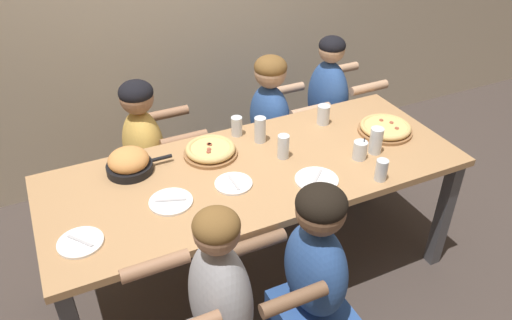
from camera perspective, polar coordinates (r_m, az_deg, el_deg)
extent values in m
plane|color=#423833|center=(3.12, 0.00, -12.73)|extent=(18.00, 18.00, 0.00)
cube|color=tan|center=(2.62, 0.00, -1.27)|extent=(2.20, 0.87, 0.04)
cube|color=#4C4C51|center=(3.14, 20.62, -5.88)|extent=(0.07, 0.07, 0.74)
cube|color=#4C4C51|center=(2.99, -21.83, -8.46)|extent=(0.07, 0.07, 0.74)
cube|color=#4C4C51|center=(3.57, 12.56, 0.92)|extent=(0.07, 0.07, 0.74)
cylinder|color=#996B42|center=(2.72, -5.21, 0.75)|extent=(0.29, 0.29, 0.02)
torus|color=#DBB26B|center=(2.70, -5.24, 1.28)|extent=(0.27, 0.27, 0.03)
cylinder|color=#E5C675|center=(2.70, -5.23, 1.18)|extent=(0.23, 0.23, 0.03)
cylinder|color=#9E4C38|center=(2.72, -5.42, 1.83)|extent=(0.02, 0.02, 0.01)
cylinder|color=#9E4C38|center=(2.65, -5.44, 0.93)|extent=(0.02, 0.02, 0.01)
cylinder|color=#9E4C38|center=(2.68, -5.39, 1.24)|extent=(0.02, 0.02, 0.01)
cylinder|color=#9E4C38|center=(2.72, -5.29, 1.78)|extent=(0.02, 0.02, 0.01)
cylinder|color=#996B42|center=(3.01, 14.51, 3.26)|extent=(0.31, 0.31, 0.02)
torus|color=#DBB26B|center=(2.99, 14.58, 3.70)|extent=(0.29, 0.29, 0.03)
cylinder|color=#E5C675|center=(3.00, 14.57, 3.61)|extent=(0.25, 0.25, 0.03)
cylinder|color=#9E4C38|center=(3.04, 14.13, 4.44)|extent=(0.02, 0.02, 0.01)
cylinder|color=#9E4C38|center=(3.03, 15.23, 4.16)|extent=(0.02, 0.02, 0.01)
cylinder|color=#9E4C38|center=(2.95, 14.09, 3.59)|extent=(0.02, 0.02, 0.01)
cylinder|color=#9E4C38|center=(2.97, 15.80, 3.51)|extent=(0.02, 0.02, 0.01)
cylinder|color=black|center=(2.65, -14.23, -0.87)|extent=(0.24, 0.24, 0.05)
cylinder|color=black|center=(2.67, -10.70, 0.23)|extent=(0.11, 0.02, 0.02)
ellipsoid|color=#D68E4C|center=(2.62, -14.37, 0.01)|extent=(0.21, 0.21, 0.11)
cylinder|color=white|center=(2.29, -19.43, -8.87)|extent=(0.20, 0.20, 0.01)
cube|color=#B7B7BC|center=(2.28, -19.47, -8.70)|extent=(0.09, 0.12, 0.01)
cylinder|color=white|center=(2.53, 6.94, -2.26)|extent=(0.22, 0.22, 0.01)
cube|color=#B7B7BC|center=(2.52, 6.95, -2.09)|extent=(0.12, 0.11, 0.01)
cylinder|color=white|center=(2.40, -9.70, -4.72)|extent=(0.21, 0.21, 0.01)
cube|color=#B7B7BC|center=(2.40, -9.72, -4.55)|extent=(0.14, 0.06, 0.01)
cylinder|color=white|center=(2.49, -2.59, -2.71)|extent=(0.19, 0.19, 0.01)
cube|color=#B7B7BC|center=(2.48, -2.59, -2.54)|extent=(0.01, 0.13, 0.01)
cylinder|color=silver|center=(2.71, 11.79, 1.10)|extent=(0.08, 0.08, 0.10)
cylinder|color=#1EA8DB|center=(2.72, 11.76, 0.85)|extent=(0.07, 0.07, 0.07)
cylinder|color=black|center=(2.71, 12.11, 1.41)|extent=(0.00, 0.02, 0.13)
cylinder|color=silver|center=(2.86, -2.22, 3.88)|extent=(0.06, 0.06, 0.11)
cylinder|color=black|center=(2.88, -2.21, 3.46)|extent=(0.06, 0.06, 0.06)
cylinder|color=silver|center=(2.66, 3.14, 1.54)|extent=(0.06, 0.06, 0.13)
cylinder|color=silver|center=(2.77, 13.55, 2.17)|extent=(0.07, 0.07, 0.15)
cylinder|color=black|center=(2.78, 13.47, 1.67)|extent=(0.06, 0.06, 0.09)
cylinder|color=silver|center=(3.00, 7.72, 5.16)|extent=(0.07, 0.07, 0.12)
cylinder|color=silver|center=(3.02, 7.67, 4.68)|extent=(0.07, 0.07, 0.06)
cylinder|color=silver|center=(2.79, 0.47, 3.48)|extent=(0.06, 0.06, 0.15)
cylinder|color=black|center=(2.80, 0.47, 3.09)|extent=(0.06, 0.06, 0.11)
cylinder|color=silver|center=(2.57, 14.14, -1.12)|extent=(0.06, 0.06, 0.11)
cylinder|color=black|center=(2.58, 14.07, -1.48)|extent=(0.05, 0.05, 0.07)
cube|color=#2D5193|center=(3.75, 7.60, 0.40)|extent=(0.32, 0.34, 0.42)
ellipsoid|color=#2D5193|center=(3.51, 8.18, 6.99)|extent=(0.24, 0.36, 0.54)
sphere|color=tan|center=(3.37, 8.67, 12.35)|extent=(0.17, 0.17, 0.17)
ellipsoid|color=black|center=(3.36, 8.72, 12.83)|extent=(0.18, 0.18, 0.12)
cylinder|color=tan|center=(3.70, 9.63, 10.22)|extent=(0.28, 0.06, 0.06)
cylinder|color=tan|center=(3.45, 12.77, 8.06)|extent=(0.28, 0.06, 0.06)
cube|color=gold|center=(3.34, -11.77, -4.90)|extent=(0.32, 0.34, 0.42)
ellipsoid|color=gold|center=(3.09, -12.71, 1.56)|extent=(0.24, 0.36, 0.46)
sphere|color=#9E7051|center=(2.93, -13.50, 6.94)|extent=(0.19, 0.19, 0.19)
ellipsoid|color=black|center=(2.91, -13.59, 7.53)|extent=(0.20, 0.20, 0.14)
cylinder|color=#9E7051|center=(3.22, -10.16, 5.23)|extent=(0.28, 0.06, 0.06)
cylinder|color=#9E7051|center=(2.94, -8.22, 2.37)|extent=(0.28, 0.06, 0.06)
ellipsoid|color=#2D5193|center=(2.24, 6.80, -12.31)|extent=(0.24, 0.36, 0.47)
sphere|color=brown|center=(2.01, 7.43, -5.75)|extent=(0.21, 0.21, 0.21)
ellipsoid|color=black|center=(1.99, 7.50, -4.95)|extent=(0.21, 0.21, 0.15)
cylinder|color=brown|center=(2.00, 4.36, -15.61)|extent=(0.28, 0.06, 0.06)
cylinder|color=brown|center=(2.21, -0.01, -9.54)|extent=(0.28, 0.06, 0.06)
ellipsoid|color=#99999E|center=(2.07, -4.08, -15.46)|extent=(0.24, 0.36, 0.54)
sphere|color=#9E7051|center=(1.82, -4.52, -8.18)|extent=(0.17, 0.17, 0.17)
ellipsoid|color=brown|center=(1.80, -4.57, -7.46)|extent=(0.18, 0.18, 0.12)
cylinder|color=#9E7051|center=(2.07, -11.44, -11.78)|extent=(0.28, 0.06, 0.06)
cube|color=#2D5193|center=(3.56, 1.47, -1.30)|extent=(0.32, 0.34, 0.42)
ellipsoid|color=#2D5193|center=(3.33, 1.58, 4.89)|extent=(0.24, 0.36, 0.45)
sphere|color=tan|center=(3.18, 1.67, 10.00)|extent=(0.21, 0.21, 0.21)
ellipsoid|color=brown|center=(3.17, 1.68, 10.60)|extent=(0.21, 0.21, 0.14)
cylinder|color=tan|center=(3.51, 3.36, 8.03)|extent=(0.28, 0.06, 0.06)
cylinder|color=tan|center=(3.25, 6.23, 5.63)|extent=(0.28, 0.06, 0.06)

